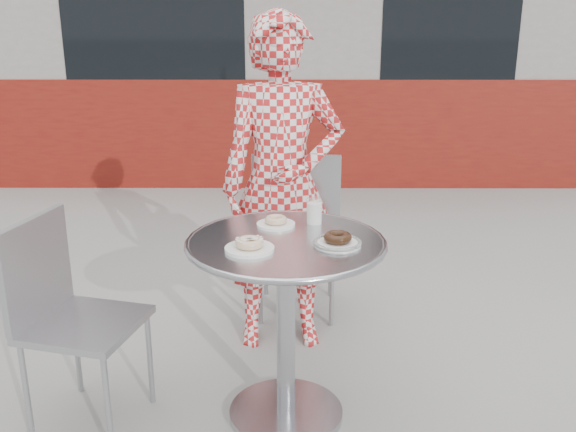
{
  "coord_description": "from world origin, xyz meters",
  "views": [
    {
      "loc": [
        0.0,
        -2.22,
        1.58
      ],
      "look_at": [
        -0.01,
        0.11,
        0.83
      ],
      "focal_mm": 40.0,
      "sensor_mm": 36.0,
      "label": 1
    }
  ],
  "objects_px": {
    "bistro_table": "(286,286)",
    "plate_checker": "(338,241)",
    "milk_cup": "(314,212)",
    "plate_near": "(249,246)",
    "chair_far": "(297,263)",
    "seated_person": "(282,186)",
    "chair_left": "(87,363)",
    "plate_far": "(276,222)"
  },
  "relations": [
    {
      "from": "plate_near",
      "to": "plate_checker",
      "type": "height_order",
      "value": "same"
    },
    {
      "from": "bistro_table",
      "to": "chair_far",
      "type": "height_order",
      "value": "chair_far"
    },
    {
      "from": "plate_checker",
      "to": "seated_person",
      "type": "bearing_deg",
      "value": 106.48
    },
    {
      "from": "bistro_table",
      "to": "plate_far",
      "type": "distance_m",
      "value": 0.27
    },
    {
      "from": "bistro_table",
      "to": "milk_cup",
      "type": "relative_size",
      "value": 7.47
    },
    {
      "from": "milk_cup",
      "to": "chair_left",
      "type": "bearing_deg",
      "value": -165.97
    },
    {
      "from": "plate_near",
      "to": "milk_cup",
      "type": "relative_size",
      "value": 1.73
    },
    {
      "from": "seated_person",
      "to": "plate_far",
      "type": "xyz_separation_m",
      "value": [
        -0.02,
        -0.49,
        -0.02
      ]
    },
    {
      "from": "seated_person",
      "to": "plate_near",
      "type": "distance_m",
      "value": 0.78
    },
    {
      "from": "bistro_table",
      "to": "plate_checker",
      "type": "bearing_deg",
      "value": -15.14
    },
    {
      "from": "chair_far",
      "to": "plate_near",
      "type": "xyz_separation_m",
      "value": [
        -0.18,
        -1.09,
        0.5
      ]
    },
    {
      "from": "plate_checker",
      "to": "milk_cup",
      "type": "height_order",
      "value": "milk_cup"
    },
    {
      "from": "plate_far",
      "to": "plate_near",
      "type": "height_order",
      "value": "plate_near"
    },
    {
      "from": "bistro_table",
      "to": "milk_cup",
      "type": "bearing_deg",
      "value": 60.59
    },
    {
      "from": "chair_left",
      "to": "plate_near",
      "type": "distance_m",
      "value": 0.84
    },
    {
      "from": "plate_far",
      "to": "plate_near",
      "type": "relative_size",
      "value": 0.86
    },
    {
      "from": "chair_left",
      "to": "plate_near",
      "type": "relative_size",
      "value": 4.72
    },
    {
      "from": "plate_far",
      "to": "plate_checker",
      "type": "xyz_separation_m",
      "value": [
        0.23,
        -0.22,
        -0.0
      ]
    },
    {
      "from": "bistro_table",
      "to": "seated_person",
      "type": "distance_m",
      "value": 0.7
    },
    {
      "from": "chair_far",
      "to": "plate_checker",
      "type": "relative_size",
      "value": 5.15
    },
    {
      "from": "plate_far",
      "to": "plate_checker",
      "type": "bearing_deg",
      "value": -43.7
    },
    {
      "from": "chair_far",
      "to": "plate_checker",
      "type": "xyz_separation_m",
      "value": [
        0.14,
        -1.03,
        0.5
      ]
    },
    {
      "from": "plate_checker",
      "to": "chair_left",
      "type": "bearing_deg",
      "value": 178.42
    },
    {
      "from": "seated_person",
      "to": "plate_checker",
      "type": "relative_size",
      "value": 8.93
    },
    {
      "from": "chair_left",
      "to": "plate_checker",
      "type": "height_order",
      "value": "chair_left"
    },
    {
      "from": "chair_left",
      "to": "plate_near",
      "type": "bearing_deg",
      "value": -82.98
    },
    {
      "from": "chair_far",
      "to": "seated_person",
      "type": "bearing_deg",
      "value": 79.01
    },
    {
      "from": "bistro_table",
      "to": "seated_person",
      "type": "xyz_separation_m",
      "value": [
        -0.02,
        0.66,
        0.22
      ]
    },
    {
      "from": "bistro_table",
      "to": "plate_checker",
      "type": "relative_size",
      "value": 4.3
    },
    {
      "from": "chair_left",
      "to": "seated_person",
      "type": "xyz_separation_m",
      "value": [
        0.76,
        0.69,
        0.54
      ]
    },
    {
      "from": "bistro_table",
      "to": "plate_far",
      "type": "relative_size",
      "value": 5.0
    },
    {
      "from": "bistro_table",
      "to": "chair_left",
      "type": "xyz_separation_m",
      "value": [
        -0.79,
        -0.02,
        -0.32
      ]
    },
    {
      "from": "chair_far",
      "to": "seated_person",
      "type": "distance_m",
      "value": 0.61
    },
    {
      "from": "chair_left",
      "to": "plate_far",
      "type": "bearing_deg",
      "value": -61.18
    },
    {
      "from": "bistro_table",
      "to": "plate_checker",
      "type": "xyz_separation_m",
      "value": [
        0.19,
        -0.05,
        0.2
      ]
    },
    {
      "from": "bistro_table",
      "to": "plate_near",
      "type": "bearing_deg",
      "value": -139.95
    },
    {
      "from": "seated_person",
      "to": "plate_far",
      "type": "distance_m",
      "value": 0.49
    },
    {
      "from": "milk_cup",
      "to": "chair_far",
      "type": "bearing_deg",
      "value": 94.42
    },
    {
      "from": "plate_far",
      "to": "plate_checker",
      "type": "relative_size",
      "value": 0.86
    },
    {
      "from": "seated_person",
      "to": "milk_cup",
      "type": "xyz_separation_m",
      "value": [
        0.14,
        -0.46,
        0.02
      ]
    },
    {
      "from": "plate_far",
      "to": "chair_left",
      "type": "bearing_deg",
      "value": -165.48
    },
    {
      "from": "chair_far",
      "to": "plate_far",
      "type": "distance_m",
      "value": 0.95
    }
  ]
}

